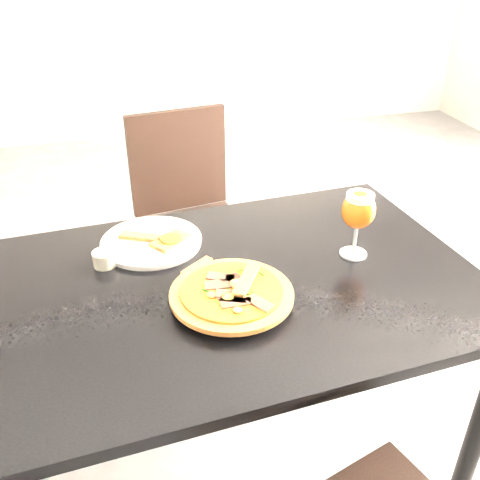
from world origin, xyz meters
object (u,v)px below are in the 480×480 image
object	(u,v)px
beer_glass	(359,211)
pizza	(232,292)
chair_far	(190,217)
dining_table	(237,309)

from	to	relation	value
beer_glass	pizza	bearing A→B (deg)	-162.19
chair_far	pizza	xyz separation A→B (m)	(-0.05, -0.91, 0.28)
pizza	beer_glass	size ratio (longest dim) A/B	1.58
chair_far	pizza	bearing A→B (deg)	-102.18
beer_glass	dining_table	bearing A→B (deg)	-173.71
dining_table	pizza	distance (m)	0.14
chair_far	pizza	distance (m)	0.95
chair_far	beer_glass	size ratio (longest dim) A/B	4.94
dining_table	beer_glass	distance (m)	0.40
dining_table	beer_glass	world-z (taller)	beer_glass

